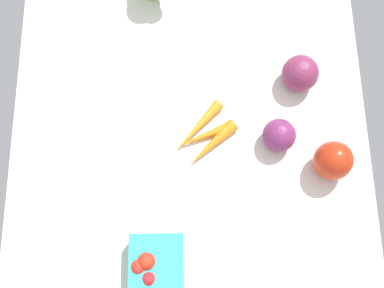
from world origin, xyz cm
name	(u,v)px	position (x,y,z in cm)	size (l,w,h in cm)	color
tablecloth	(192,148)	(0.00, 0.00, 1.00)	(104.00, 76.00, 2.00)	silver
bell_pepper_red	(335,161)	(-4.71, -28.49, 6.73)	(7.76, 7.76, 9.47)	red
berry_basket	(158,263)	(-23.87, 6.90, 5.55)	(10.15, 10.15, 7.78)	teal
red_onion_near_basket	(302,73)	(14.74, -23.69, 5.94)	(7.87, 7.87, 7.87)	#7B2A4E
carrot_bunch	(207,137)	(1.80, -3.15, 3.26)	(15.48, 14.17, 2.76)	orange
red_onion_center	(281,135)	(1.15, -18.35, 5.46)	(6.92, 6.92, 6.92)	#73285A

